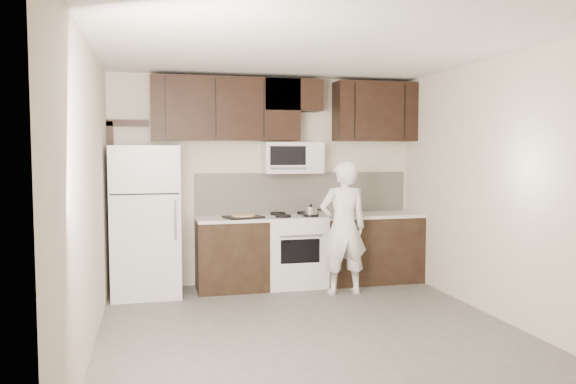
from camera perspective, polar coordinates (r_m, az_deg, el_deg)
name	(u,v)px	position (r m, az deg, el deg)	size (l,w,h in m)	color
floor	(314,334)	(5.49, 2.67, -14.25)	(4.50, 4.50, 0.00)	#524F4D
back_wall	(266,180)	(7.41, -2.21, 1.19)	(4.00, 4.00, 0.00)	beige
ceiling	(315,45)	(5.30, 2.77, 14.66)	(4.50, 4.50, 0.00)	white
counter_run	(317,250)	(7.35, 2.93, -5.86)	(2.95, 0.64, 0.91)	black
stove	(294,250)	(7.27, 0.63, -5.93)	(0.76, 0.66, 0.94)	silver
backsplash	(303,193)	(7.52, 1.55, -0.07)	(2.90, 0.02, 0.54)	beige
upper_cabinets	(285,109)	(7.29, -0.33, 8.47)	(3.48, 0.35, 0.78)	black
microwave	(292,158)	(7.27, 0.41, 3.50)	(0.76, 0.42, 0.40)	silver
refrigerator	(146,221)	(6.94, -14.25, -2.87)	(0.80, 0.76, 1.80)	silver
door_trim	(115,191)	(7.24, -17.20, 0.13)	(0.50, 0.08, 2.12)	black
saucepan	(311,211)	(7.11, 2.36, -1.98)	(0.29, 0.16, 0.16)	silver
baking_tray	(243,217)	(6.96, -4.56, -2.55)	(0.44, 0.33, 0.02)	black
pizza	(243,215)	(6.96, -4.56, -2.37)	(0.30, 0.30, 0.02)	beige
person	(343,228)	(6.82, 5.63, -3.63)	(0.59, 0.39, 1.62)	white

